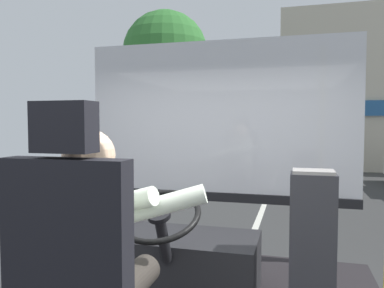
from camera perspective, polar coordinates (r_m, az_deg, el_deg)
name	(u,v)px	position (r m, az deg, el deg)	size (l,w,h in m)	color
ground	(269,194)	(10.81, 11.48, -7.43)	(18.00, 44.00, 0.06)	#353535
bus_driver	(97,244)	(1.66, -14.11, -14.37)	(0.82, 0.56, 0.76)	#332D28
steering_console	(179,261)	(2.80, -1.93, -17.18)	(1.10, 0.95, 0.77)	black
fare_box	(312,244)	(2.50, 17.66, -14.23)	(0.27, 0.21, 0.91)	#333338
windshield_panel	(217,139)	(3.50, 3.86, 0.75)	(2.50, 0.08, 1.48)	silver
street_tree	(165,55)	(11.88, -4.03, 13.27)	(2.59, 2.59, 5.36)	#4C3828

